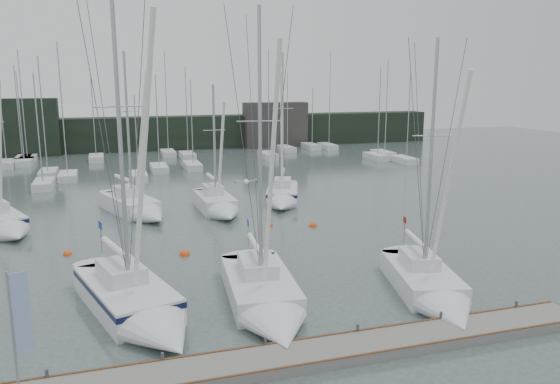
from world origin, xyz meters
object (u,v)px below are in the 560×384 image
(sailboat_mid_c, at_px, (219,207))
(buoy_c, at_px, (68,255))
(sailboat_near_right, at_px, (434,292))
(buoy_b, at_px, (270,226))
(sailboat_mid_a, at_px, (4,225))
(dock_banner, at_px, (18,320))
(buoy_d, at_px, (313,226))
(sailboat_mid_b, at_px, (139,209))
(buoy_a, at_px, (185,255))
(sailboat_near_center, at_px, (268,304))
(sailboat_near_left, at_px, (140,308))
(sailboat_mid_d, at_px, (282,197))

(sailboat_mid_c, relative_size, buoy_c, 20.61)
(sailboat_near_right, height_order, buoy_b, sailboat_near_right)
(sailboat_mid_a, distance_m, dock_banner, 22.87)
(sailboat_mid_c, bearing_deg, buoy_d, -46.79)
(sailboat_near_right, distance_m, sailboat_mid_c, 21.61)
(sailboat_near_right, xyz_separation_m, sailboat_mid_b, (-12.70, 21.77, 0.09))
(sailboat_mid_a, height_order, buoy_a, sailboat_mid_a)
(sailboat_near_right, xyz_separation_m, buoy_b, (-3.62, 15.92, -0.53))
(sailboat_near_center, bearing_deg, sailboat_near_left, 175.39)
(sailboat_mid_a, relative_size, sailboat_mid_b, 0.95)
(buoy_d, bearing_deg, sailboat_near_right, -87.77)
(sailboat_near_right, distance_m, buoy_a, 15.27)
(sailboat_near_left, relative_size, dock_banner, 3.79)
(sailboat_near_center, height_order, dock_banner, sailboat_near_center)
(sailboat_mid_a, bearing_deg, sailboat_near_left, -88.26)
(sailboat_near_right, height_order, buoy_c, sailboat_near_right)
(sailboat_near_right, relative_size, dock_banner, 3.20)
(sailboat_near_right, height_order, buoy_a, sailboat_near_right)
(buoy_a, bearing_deg, buoy_d, 21.11)
(sailboat_mid_a, bearing_deg, dock_banner, -103.20)
(sailboat_mid_c, bearing_deg, sailboat_mid_a, -178.01)
(buoy_c, relative_size, dock_banner, 0.13)
(sailboat_near_center, xyz_separation_m, sailboat_mid_b, (-4.59, 20.71, 0.08))
(sailboat_mid_b, distance_m, dock_banner, 25.40)
(buoy_b, xyz_separation_m, buoy_c, (-13.88, -2.69, 0.00))
(sailboat_near_center, height_order, sailboat_mid_a, sailboat_near_center)
(sailboat_mid_c, distance_m, dock_banner, 26.30)
(sailboat_near_left, bearing_deg, sailboat_mid_d, 40.82)
(buoy_b, distance_m, buoy_d, 3.22)
(sailboat_near_right, relative_size, sailboat_mid_c, 1.23)
(sailboat_mid_b, relative_size, sailboat_mid_d, 0.99)
(dock_banner, bearing_deg, buoy_a, 39.13)
(buoy_d, bearing_deg, sailboat_mid_a, 168.11)
(sailboat_near_left, distance_m, sailboat_mid_c, 19.93)
(sailboat_near_right, bearing_deg, buoy_b, 116.38)
(sailboat_near_left, relative_size, sailboat_near_center, 1.07)
(dock_banner, bearing_deg, buoy_d, 22.53)
(buoy_a, height_order, buoy_c, buoy_a)
(sailboat_mid_a, xyz_separation_m, buoy_d, (21.42, -4.51, -0.65))
(sailboat_near_left, relative_size, buoy_c, 30.00)
(buoy_c, bearing_deg, buoy_d, 5.54)
(sailboat_mid_d, height_order, buoy_b, sailboat_mid_d)
(sailboat_near_right, height_order, sailboat_mid_d, sailboat_mid_d)
(sailboat_mid_a, height_order, sailboat_mid_d, sailboat_mid_d)
(sailboat_near_center, relative_size, buoy_b, 28.78)
(sailboat_near_right, xyz_separation_m, buoy_c, (-17.50, 13.22, -0.53))
(buoy_c, bearing_deg, sailboat_mid_b, 60.68)
(sailboat_near_center, distance_m, buoy_b, 15.53)
(sailboat_mid_d, bearing_deg, sailboat_mid_a, -152.81)
(sailboat_near_left, height_order, sailboat_near_center, sailboat_near_left)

